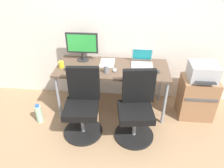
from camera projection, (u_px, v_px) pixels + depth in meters
name	position (u px, v px, depth m)	size (l,w,h in m)	color
ground_plane	(112.00, 107.00, 3.51)	(5.28, 5.28, 0.00)	#9E7A56
back_wall	(115.00, 21.00, 3.19)	(4.40, 0.04, 2.60)	silver
desk	(112.00, 71.00, 3.16)	(1.64, 0.69, 0.74)	brown
office_chair_left	(83.00, 106.00, 2.86)	(0.54, 0.54, 0.94)	black
office_chair_right	(136.00, 109.00, 2.80)	(0.54, 0.54, 0.94)	black
side_cabinet	(196.00, 97.00, 3.21)	(0.50, 0.41, 0.63)	#996B47
printer	(203.00, 72.00, 2.98)	(0.38, 0.40, 0.24)	#B7B7B7
water_bottle_on_floor	(39.00, 114.00, 3.14)	(0.09, 0.09, 0.31)	#A5D8B2
desktop_monitor	(82.00, 45.00, 3.20)	(0.48, 0.18, 0.43)	#262626
open_laptop	(142.00, 61.00, 3.18)	(0.31, 0.28, 0.22)	silver
keyboard_by_monitor	(77.00, 69.00, 3.06)	(0.34, 0.12, 0.02)	#2D2D2D
keyboard_by_laptop	(140.00, 77.00, 2.86)	(0.34, 0.12, 0.02)	#2D2D2D
mouse_by_monitor	(158.00, 71.00, 2.98)	(0.06, 0.10, 0.03)	#2D2D2D
mouse_by_laptop	(115.00, 70.00, 3.01)	(0.06, 0.10, 0.03)	#B7B7B7
coffee_mug	(61.00, 65.00, 3.09)	(0.08, 0.08, 0.09)	yellow
pen_cup	(106.00, 69.00, 2.95)	(0.07, 0.07, 0.10)	slate
paper_pile	(107.00, 63.00, 3.23)	(0.21, 0.30, 0.01)	white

